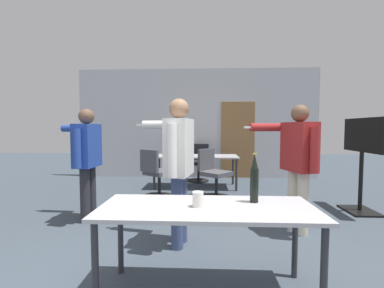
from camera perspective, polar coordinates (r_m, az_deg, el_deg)
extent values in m
cube|color=#BCBCC1|center=(7.01, 1.13, 4.56)|extent=(6.47, 0.10, 2.94)
cube|color=olive|center=(7.02, 10.12, 0.89)|extent=(0.90, 0.02, 2.05)
cube|color=#A8A8AD|center=(2.09, 3.34, -14.04)|extent=(1.70, 0.67, 0.03)
cylinder|color=#2D2D33|center=(2.12, -20.71, -24.53)|extent=(0.05, 0.05, 0.69)
cylinder|color=#2D2D33|center=(2.14, 27.27, -24.40)|extent=(0.05, 0.05, 0.69)
cylinder|color=#2D2D33|center=(2.59, -15.60, -19.11)|extent=(0.05, 0.05, 0.69)
cylinder|color=#2D2D33|center=(2.61, 21.91, -19.08)|extent=(0.05, 0.05, 0.69)
cube|color=#A8A8AD|center=(5.81, 0.77, -2.75)|extent=(1.89, 0.76, 0.03)
cylinder|color=#2D2D33|center=(5.64, -8.42, -6.66)|extent=(0.05, 0.05, 0.69)
cylinder|color=#2D2D33|center=(5.58, 9.85, -6.78)|extent=(0.05, 0.05, 0.69)
cylinder|color=#2D2D33|center=(6.26, -7.30, -5.64)|extent=(0.05, 0.05, 0.69)
cylinder|color=#2D2D33|center=(6.21, 9.10, -5.74)|extent=(0.05, 0.05, 0.69)
cube|color=black|center=(5.03, 33.20, -12.32)|extent=(0.44, 0.56, 0.03)
cylinder|color=black|center=(4.92, 33.39, -6.90)|extent=(0.06, 0.06, 0.93)
cube|color=black|center=(4.85, 33.68, 1.68)|extent=(0.04, 0.98, 0.54)
cube|color=#192342|center=(4.86, 33.91, 1.68)|extent=(0.01, 0.90, 0.47)
cylinder|color=#28282D|center=(4.00, -22.67, -10.44)|extent=(0.13, 0.13, 0.78)
cylinder|color=#28282D|center=(4.16, -21.47, -9.89)|extent=(0.13, 0.13, 0.78)
cube|color=#23429E|center=(3.97, -22.29, -0.31)|extent=(0.26, 0.45, 0.62)
sphere|color=brown|center=(3.97, -22.43, 5.70)|extent=(0.22, 0.22, 0.22)
cylinder|color=#23429E|center=(3.74, -24.20, -0.90)|extent=(0.11, 0.11, 0.53)
cylinder|color=#23429E|center=(4.33, -23.84, 3.19)|extent=(0.54, 0.13, 0.11)
cube|color=white|center=(4.48, -27.15, 3.10)|extent=(0.12, 0.04, 0.03)
cylinder|color=beige|center=(3.57, 23.38, -12.06)|extent=(0.14, 0.14, 0.79)
cylinder|color=beige|center=(3.71, 21.54, -11.41)|extent=(0.14, 0.14, 0.79)
cube|color=maroon|center=(3.53, 22.71, -0.56)|extent=(0.37, 0.50, 0.62)
sphere|color=brown|center=(3.52, 22.87, 6.29)|extent=(0.22, 0.22, 0.22)
cylinder|color=maroon|center=(3.31, 25.64, -1.26)|extent=(0.11, 0.11, 0.54)
cylinder|color=maroon|center=(3.59, 16.67, 3.58)|extent=(0.55, 0.27, 0.11)
cube|color=white|center=(3.45, 12.42, 3.65)|extent=(0.13, 0.07, 0.03)
cylinder|color=#3D4C75|center=(2.94, -3.33, -14.98)|extent=(0.13, 0.13, 0.81)
cylinder|color=#3D4C75|center=(3.11, -2.35, -13.95)|extent=(0.13, 0.13, 0.81)
cube|color=silver|center=(2.89, -2.86, -0.69)|extent=(0.32, 0.47, 0.64)
sphere|color=#936B4C|center=(2.89, -2.89, 7.85)|extent=(0.22, 0.22, 0.22)
cylinder|color=silver|center=(2.63, -4.48, -1.53)|extent=(0.10, 0.10, 0.55)
cylinder|color=silver|center=(3.22, -6.27, 4.27)|extent=(0.56, 0.20, 0.10)
cube|color=white|center=(3.33, -11.24, 4.20)|extent=(0.12, 0.06, 0.03)
cylinder|color=black|center=(5.07, 5.42, -11.62)|extent=(0.52, 0.52, 0.03)
cylinder|color=black|center=(5.02, 5.43, -9.24)|extent=(0.06, 0.06, 0.40)
cube|color=#4C4C51|center=(4.97, 5.45, -6.53)|extent=(0.65, 0.65, 0.08)
cube|color=#4C4C51|center=(5.10, 3.20, -3.43)|extent=(0.34, 0.36, 0.42)
cylinder|color=black|center=(6.56, 1.43, -8.13)|extent=(0.52, 0.52, 0.03)
cylinder|color=black|center=(6.52, 1.43, -6.27)|extent=(0.06, 0.06, 0.40)
cube|color=black|center=(6.48, 1.44, -4.17)|extent=(0.53, 0.53, 0.08)
cube|color=black|center=(6.71, 1.87, -1.76)|extent=(0.44, 0.14, 0.42)
cylinder|color=black|center=(5.15, -7.26, -11.39)|extent=(0.52, 0.52, 0.03)
cylinder|color=black|center=(5.10, -7.28, -9.00)|extent=(0.06, 0.06, 0.41)
cube|color=#4C4C51|center=(5.06, -7.30, -6.28)|extent=(0.64, 0.64, 0.08)
cube|color=#4C4C51|center=(4.84, -9.49, -3.74)|extent=(0.39, 0.30, 0.42)
cylinder|color=black|center=(2.22, 13.67, -8.99)|extent=(0.07, 0.07, 0.28)
cone|color=black|center=(2.19, 13.74, -3.84)|extent=(0.06, 0.06, 0.12)
cylinder|color=gold|center=(2.18, 13.77, -2.11)|extent=(0.03, 0.03, 0.01)
cylinder|color=silver|center=(2.06, 1.33, -12.18)|extent=(0.09, 0.09, 0.12)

